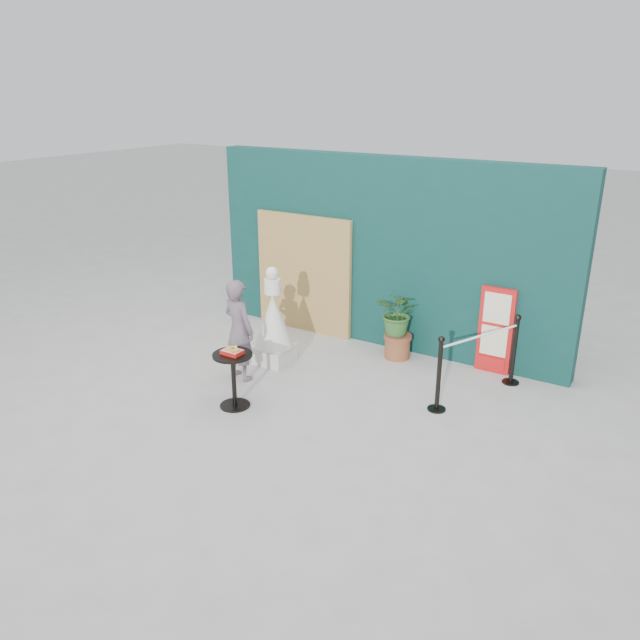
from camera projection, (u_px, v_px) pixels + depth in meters
The scene contains 10 objects.
ground at pixel (270, 423), 7.82m from camera, with size 60.00×60.00×0.00m, color #ADAAA5.
back_wall at pixel (385, 253), 9.80m from camera, with size 6.00×0.30×3.00m, color #0B332B.
bamboo_fence at pixel (304, 274), 10.50m from camera, with size 1.80×0.08×2.00m, color tan.
woman at pixel (239, 330), 8.79m from camera, with size 0.54×0.35×1.48m, color #62545E.
menu_board at pixel (495, 331), 9.01m from camera, with size 0.50×0.07×1.30m.
statue at pixel (273, 324), 9.34m from camera, with size 0.59×0.59×1.51m.
cafe_table at pixel (233, 372), 8.07m from camera, with size 0.52×0.52×0.75m.
food_basket at pixel (232, 351), 7.97m from camera, with size 0.26×0.19×0.11m.
planter at pixel (399, 319), 9.50m from camera, with size 0.64×0.56×1.09m.
stanchion_barrier at pixel (478, 363), 8.34m from camera, with size 0.84×1.54×1.03m.
Camera 1 is at (4.15, -5.51, 3.96)m, focal length 35.00 mm.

